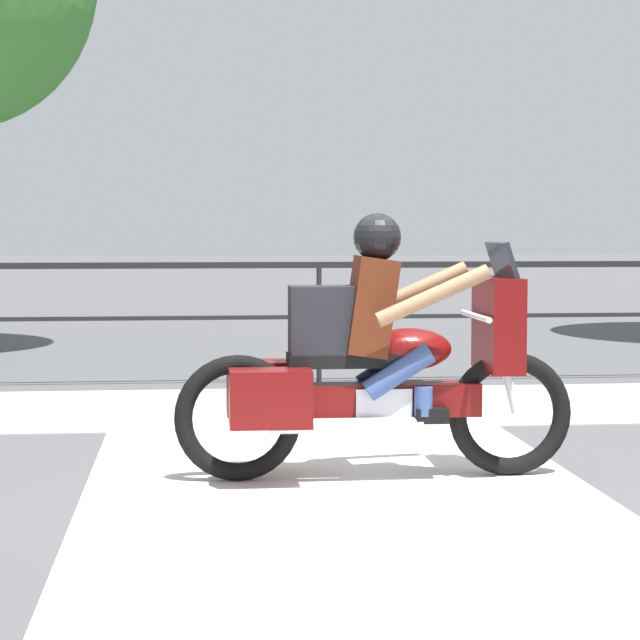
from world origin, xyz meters
TOP-DOWN VIEW (x-y plane):
  - ground_plane at (0.00, 0.00)m, footprint 120.00×120.00m
  - sidewalk_band at (0.00, 3.40)m, footprint 44.00×2.40m
  - crosswalk_band at (-0.38, -0.20)m, footprint 2.98×6.00m
  - fence_railing at (0.00, 4.96)m, footprint 36.00×0.05m
  - motorcycle at (-0.14, 0.36)m, footprint 2.44×0.76m

SIDE VIEW (x-z plane):
  - ground_plane at x=0.00m, z-range 0.00..0.00m
  - crosswalk_band at x=-0.38m, z-range 0.00..0.01m
  - sidewalk_band at x=0.00m, z-range 0.00..0.01m
  - motorcycle at x=-0.14m, z-range -0.10..1.52m
  - fence_railing at x=0.00m, z-range 0.34..1.54m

